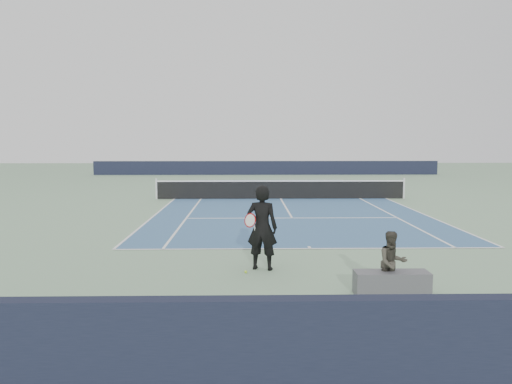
{
  "coord_description": "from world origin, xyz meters",
  "views": [
    {
      "loc": [
        -1.79,
        -25.55,
        3.05
      ],
      "look_at": [
        -1.42,
        -7.02,
        1.1
      ],
      "focal_mm": 35.0,
      "sensor_mm": 36.0,
      "label": 1
    }
  ],
  "objects_px": {
    "tennis_ball": "(246,272)",
    "tennis_net": "(281,189)",
    "spectator_bench": "(392,272)",
    "tennis_player": "(262,228)"
  },
  "relations": [
    {
      "from": "tennis_player",
      "to": "spectator_bench",
      "type": "relative_size",
      "value": 1.32
    },
    {
      "from": "spectator_bench",
      "to": "tennis_net",
      "type": "bearing_deg",
      "value": 93.84
    },
    {
      "from": "tennis_ball",
      "to": "spectator_bench",
      "type": "distance_m",
      "value": 3.35
    },
    {
      "from": "tennis_net",
      "to": "tennis_ball",
      "type": "height_order",
      "value": "tennis_net"
    },
    {
      "from": "tennis_ball",
      "to": "tennis_net",
      "type": "bearing_deg",
      "value": 82.86
    },
    {
      "from": "tennis_net",
      "to": "tennis_player",
      "type": "height_order",
      "value": "tennis_player"
    },
    {
      "from": "spectator_bench",
      "to": "tennis_ball",
      "type": "bearing_deg",
      "value": 150.07
    },
    {
      "from": "tennis_ball",
      "to": "spectator_bench",
      "type": "height_order",
      "value": "spectator_bench"
    },
    {
      "from": "tennis_player",
      "to": "tennis_ball",
      "type": "relative_size",
      "value": 30.6
    },
    {
      "from": "tennis_net",
      "to": "tennis_ball",
      "type": "relative_size",
      "value": 197.48
    }
  ]
}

